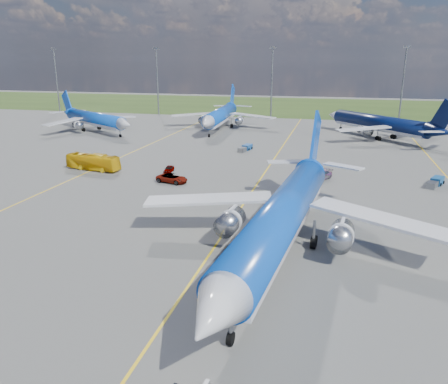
% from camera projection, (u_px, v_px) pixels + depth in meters
% --- Properties ---
extents(ground, '(400.00, 400.00, 0.00)m').
position_uv_depth(ground, '(200.00, 269.00, 40.99)').
color(ground, '#575754').
rests_on(ground, ground).
extents(grass_strip, '(400.00, 80.00, 0.01)m').
position_uv_depth(grass_strip, '(309.00, 107.00, 179.85)').
color(grass_strip, '#2D4719').
rests_on(grass_strip, ground).
extents(taxiway_lines, '(60.25, 160.00, 0.02)m').
position_uv_depth(taxiway_lines, '(255.00, 188.00, 66.59)').
color(taxiway_lines, yellow).
rests_on(taxiway_lines, ground).
extents(floodlight_masts, '(202.20, 0.50, 22.70)m').
position_uv_depth(floodlight_masts, '(335.00, 80.00, 136.75)').
color(floodlight_masts, slate).
rests_on(floodlight_masts, ground).
extents(bg_jet_nw, '(47.10, 44.17, 9.86)m').
position_uv_depth(bg_jet_nw, '(96.00, 132.00, 118.35)').
color(bg_jet_nw, blue).
rests_on(bg_jet_nw, ground).
extents(bg_jet_nnw, '(34.38, 43.89, 11.07)m').
position_uv_depth(bg_jet_nnw, '(221.00, 129.00, 122.81)').
color(bg_jet_nnw, blue).
rests_on(bg_jet_nnw, ground).
extents(bg_jet_n, '(50.19, 51.10, 10.67)m').
position_uv_depth(bg_jet_n, '(377.00, 138.00, 108.87)').
color(bg_jet_n, '#07143F').
rests_on(bg_jet_n, ground).
extents(main_airliner, '(39.15, 48.97, 12.00)m').
position_uv_depth(main_airliner, '(280.00, 255.00, 43.91)').
color(main_airliner, blue).
rests_on(main_airliner, ground).
extents(apron_bus, '(10.52, 3.98, 2.86)m').
position_uv_depth(apron_bus, '(93.00, 162.00, 77.17)').
color(apron_bus, yellow).
rests_on(apron_bus, ground).
extents(service_car_a, '(1.78, 3.51, 1.15)m').
position_uv_depth(service_car_a, '(169.00, 169.00, 75.75)').
color(service_car_a, '#999999').
rests_on(service_car_a, ground).
extents(service_car_b, '(5.49, 3.36, 1.42)m').
position_uv_depth(service_car_b, '(172.00, 178.00, 69.40)').
color(service_car_b, '#999999').
rests_on(service_car_b, ground).
extents(service_car_c, '(4.19, 5.38, 1.45)m').
position_uv_depth(service_car_c, '(321.00, 175.00, 71.24)').
color(service_car_c, '#999999').
rests_on(service_car_c, ground).
extents(baggage_tug_c, '(2.36, 5.22, 1.13)m').
position_uv_depth(baggage_tug_c, '(245.00, 148.00, 93.84)').
color(baggage_tug_c, '#184B91').
rests_on(baggage_tug_c, ground).
extents(baggage_tug_e, '(3.42, 5.26, 1.16)m').
position_uv_depth(baggage_tug_e, '(435.00, 182.00, 67.80)').
color(baggage_tug_e, '#164E87').
rests_on(baggage_tug_e, ground).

